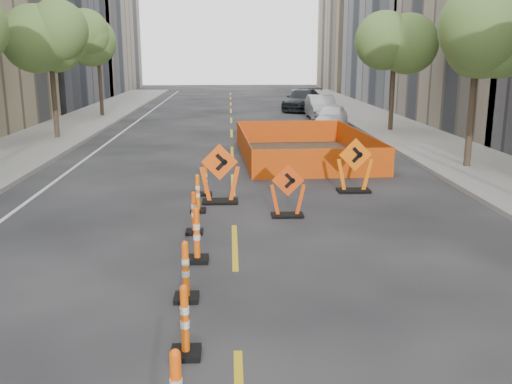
{
  "coord_description": "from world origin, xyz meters",
  "views": [
    {
      "loc": [
        -0.08,
        -7.72,
        4.05
      ],
      "look_at": [
        0.48,
        4.41,
        1.1
      ],
      "focal_mm": 40.0,
      "sensor_mm": 36.0,
      "label": 1
    }
  ],
  "objects_px": {
    "channelizer_4": "(197,235)",
    "chevron_sign_left": "(220,174)",
    "channelizer_6": "(198,193)",
    "channelizer_7": "(206,180)",
    "parked_car_far": "(303,100)",
    "parked_car_mid": "(321,107)",
    "channelizer_2": "(185,321)",
    "parked_car_near": "(332,117)",
    "chevron_sign_right": "(355,165)",
    "channelizer_5": "(194,213)",
    "chevron_sign_center": "(288,191)",
    "channelizer_3": "(186,271)"
  },
  "relations": [
    {
      "from": "channelizer_3",
      "to": "channelizer_6",
      "type": "bearing_deg",
      "value": 90.99
    },
    {
      "from": "channelizer_7",
      "to": "parked_car_far",
      "type": "height_order",
      "value": "parked_car_far"
    },
    {
      "from": "parked_car_far",
      "to": "channelizer_3",
      "type": "bearing_deg",
      "value": -80.55
    },
    {
      "from": "chevron_sign_right",
      "to": "parked_car_near",
      "type": "height_order",
      "value": "chevron_sign_right"
    },
    {
      "from": "chevron_sign_left",
      "to": "chevron_sign_right",
      "type": "bearing_deg",
      "value": 14.72
    },
    {
      "from": "parked_car_mid",
      "to": "parked_car_far",
      "type": "xyz_separation_m",
      "value": [
        -0.49,
        5.51,
        0.02
      ]
    },
    {
      "from": "channelizer_3",
      "to": "channelizer_5",
      "type": "bearing_deg",
      "value": 91.3
    },
    {
      "from": "channelizer_3",
      "to": "parked_car_mid",
      "type": "relative_size",
      "value": 0.23
    },
    {
      "from": "chevron_sign_left",
      "to": "parked_car_near",
      "type": "xyz_separation_m",
      "value": [
        5.92,
        15.91,
        -0.16
      ]
    },
    {
      "from": "channelizer_7",
      "to": "parked_car_far",
      "type": "bearing_deg",
      "value": 76.59
    },
    {
      "from": "channelizer_2",
      "to": "channelizer_4",
      "type": "xyz_separation_m",
      "value": [
        -0.04,
        3.68,
        0.04
      ]
    },
    {
      "from": "channelizer_4",
      "to": "channelizer_5",
      "type": "distance_m",
      "value": 1.85
    },
    {
      "from": "channelizer_2",
      "to": "channelizer_6",
      "type": "xyz_separation_m",
      "value": [
        -0.22,
        7.36,
        -0.02
      ]
    },
    {
      "from": "channelizer_4",
      "to": "chevron_sign_left",
      "type": "bearing_deg",
      "value": 85.25
    },
    {
      "from": "parked_car_near",
      "to": "parked_car_mid",
      "type": "height_order",
      "value": "parked_car_mid"
    },
    {
      "from": "channelizer_6",
      "to": "parked_car_far",
      "type": "bearing_deg",
      "value": 77.2
    },
    {
      "from": "channelizer_6",
      "to": "chevron_sign_right",
      "type": "distance_m",
      "value": 5.01
    },
    {
      "from": "channelizer_2",
      "to": "parked_car_far",
      "type": "xyz_separation_m",
      "value": [
        5.96,
        34.55,
        0.24
      ]
    },
    {
      "from": "channelizer_4",
      "to": "chevron_sign_left",
      "type": "height_order",
      "value": "chevron_sign_left"
    },
    {
      "from": "parked_car_mid",
      "to": "parked_car_far",
      "type": "height_order",
      "value": "parked_car_far"
    },
    {
      "from": "channelizer_4",
      "to": "channelizer_2",
      "type": "bearing_deg",
      "value": -89.37
    },
    {
      "from": "channelizer_2",
      "to": "channelizer_3",
      "type": "distance_m",
      "value": 1.84
    },
    {
      "from": "channelizer_6",
      "to": "chevron_sign_left",
      "type": "relative_size",
      "value": 0.61
    },
    {
      "from": "channelizer_4",
      "to": "parked_car_near",
      "type": "height_order",
      "value": "parked_car_near"
    },
    {
      "from": "channelizer_5",
      "to": "channelizer_6",
      "type": "bearing_deg",
      "value": 90.37
    },
    {
      "from": "channelizer_2",
      "to": "chevron_sign_center",
      "type": "xyz_separation_m",
      "value": [
        2.09,
        6.84,
        0.15
      ]
    },
    {
      "from": "chevron_sign_center",
      "to": "channelizer_3",
      "type": "bearing_deg",
      "value": -112.1
    },
    {
      "from": "chevron_sign_right",
      "to": "parked_car_far",
      "type": "bearing_deg",
      "value": 80.78
    },
    {
      "from": "parked_car_mid",
      "to": "channelizer_5",
      "type": "bearing_deg",
      "value": -105.62
    },
    {
      "from": "channelizer_5",
      "to": "parked_car_near",
      "type": "bearing_deg",
      "value": 70.89
    },
    {
      "from": "channelizer_7",
      "to": "chevron_sign_center",
      "type": "xyz_separation_m",
      "value": [
        2.18,
        -2.36,
        0.22
      ]
    },
    {
      "from": "channelizer_4",
      "to": "chevron_sign_left",
      "type": "relative_size",
      "value": 0.68
    },
    {
      "from": "channelizer_4",
      "to": "parked_car_far",
      "type": "distance_m",
      "value": 31.45
    },
    {
      "from": "channelizer_7",
      "to": "chevron_sign_right",
      "type": "height_order",
      "value": "chevron_sign_right"
    },
    {
      "from": "channelizer_4",
      "to": "parked_car_far",
      "type": "bearing_deg",
      "value": 79.01
    },
    {
      "from": "channelizer_6",
      "to": "channelizer_7",
      "type": "distance_m",
      "value": 1.84
    },
    {
      "from": "chevron_sign_center",
      "to": "chevron_sign_right",
      "type": "height_order",
      "value": "chevron_sign_right"
    },
    {
      "from": "parked_car_mid",
      "to": "chevron_sign_center",
      "type": "bearing_deg",
      "value": -100.93
    },
    {
      "from": "channelizer_4",
      "to": "parked_car_mid",
      "type": "distance_m",
      "value": 26.18
    },
    {
      "from": "channelizer_6",
      "to": "parked_car_near",
      "type": "bearing_deg",
      "value": 68.94
    },
    {
      "from": "channelizer_3",
      "to": "channelizer_4",
      "type": "xyz_separation_m",
      "value": [
        0.08,
        1.84,
        0.04
      ]
    },
    {
      "from": "channelizer_6",
      "to": "channelizer_3",
      "type": "bearing_deg",
      "value": -89.01
    },
    {
      "from": "chevron_sign_center",
      "to": "parked_car_mid",
      "type": "xyz_separation_m",
      "value": [
        4.36,
        22.21,
        0.07
      ]
    },
    {
      "from": "channelizer_7",
      "to": "chevron_sign_center",
      "type": "distance_m",
      "value": 3.22
    },
    {
      "from": "channelizer_7",
      "to": "chevron_sign_right",
      "type": "xyz_separation_m",
      "value": [
        4.44,
        0.2,
        0.36
      ]
    },
    {
      "from": "chevron_sign_center",
      "to": "channelizer_7",
      "type": "bearing_deg",
      "value": 134.5
    },
    {
      "from": "channelizer_5",
      "to": "parked_car_near",
      "type": "xyz_separation_m",
      "value": [
        6.47,
        18.69,
        0.17
      ]
    },
    {
      "from": "channelizer_7",
      "to": "chevron_sign_center",
      "type": "height_order",
      "value": "chevron_sign_center"
    },
    {
      "from": "channelizer_3",
      "to": "channelizer_7",
      "type": "relative_size",
      "value": 1.14
    },
    {
      "from": "channelizer_6",
      "to": "parked_car_mid",
      "type": "height_order",
      "value": "parked_car_mid"
    }
  ]
}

